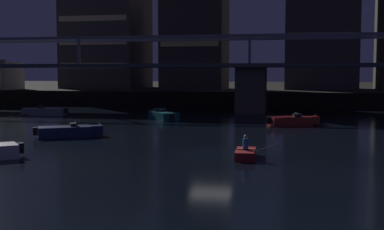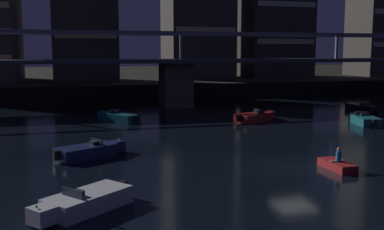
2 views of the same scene
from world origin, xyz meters
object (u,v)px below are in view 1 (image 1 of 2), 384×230
(speedboat_mid_center, at_px, (163,115))
(dinghy_with_paddler, at_px, (246,153))
(river_bridge, at_px, (251,76))
(speedboat_far_left, at_px, (46,112))
(speedboat_near_center, at_px, (68,131))
(speedboat_mid_left, at_px, (292,121))
(tower_west_low, at_px, (108,32))

(speedboat_mid_center, distance_m, dinghy_with_paddler, 24.85)
(river_bridge, distance_m, speedboat_far_left, 24.83)
(speedboat_near_center, height_order, speedboat_far_left, same)
(speedboat_mid_center, xyz_separation_m, speedboat_far_left, (-14.59, 2.60, 0.00))
(speedboat_mid_left, distance_m, dinghy_with_paddler, 19.20)
(speedboat_far_left, relative_size, dinghy_with_paddler, 1.99)
(tower_west_low, xyz_separation_m, speedboat_near_center, (15.10, -49.61, -11.55))
(river_bridge, bearing_deg, speedboat_mid_left, -71.27)
(river_bridge, xyz_separation_m, speedboat_far_left, (-23.02, -8.37, -4.07))
(river_bridge, distance_m, tower_west_low, 36.54)
(speedboat_near_center, bearing_deg, speedboat_mid_center, 76.81)
(speedboat_mid_left, height_order, dinghy_with_paddler, dinghy_with_paddler)
(tower_west_low, height_order, dinghy_with_paddler, tower_west_low)
(tower_west_low, bearing_deg, speedboat_near_center, -73.07)
(river_bridge, distance_m, dinghy_with_paddler, 33.76)
(speedboat_far_left, bearing_deg, speedboat_mid_center, -10.09)
(river_bridge, bearing_deg, dinghy_with_paddler, -86.22)
(tower_west_low, bearing_deg, speedboat_mid_left, -49.66)
(river_bridge, distance_m, speedboat_mid_left, 15.75)
(river_bridge, xyz_separation_m, speedboat_mid_center, (-8.43, -10.97, -4.07))
(tower_west_low, distance_m, speedboat_mid_left, 50.79)
(speedboat_mid_center, bearing_deg, river_bridge, 52.44)
(river_bridge, bearing_deg, speedboat_mid_center, -127.56)
(speedboat_far_left, bearing_deg, river_bridge, 19.98)
(river_bridge, bearing_deg, speedboat_near_center, -114.56)
(river_bridge, height_order, speedboat_mid_center, river_bridge)
(speedboat_near_center, bearing_deg, river_bridge, 65.44)
(dinghy_with_paddler, bearing_deg, speedboat_far_left, 135.20)
(tower_west_low, xyz_separation_m, speedboat_far_left, (4.11, -31.66, -11.55))
(speedboat_mid_left, xyz_separation_m, dinghy_with_paddler, (-2.67, -19.01, -0.14))
(speedboat_near_center, distance_m, speedboat_mid_center, 15.77)
(speedboat_near_center, relative_size, speedboat_far_left, 0.94)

